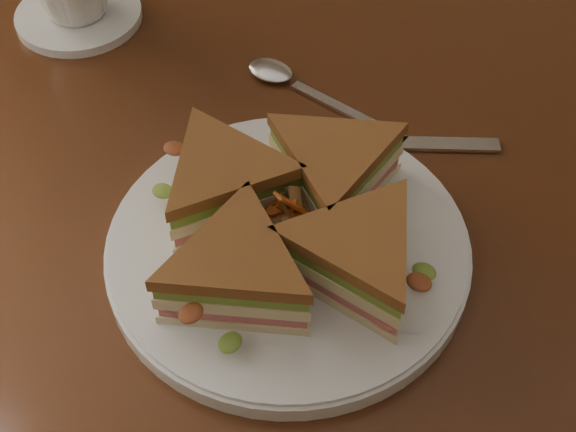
# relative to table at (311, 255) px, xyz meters

# --- Properties ---
(table) EXTENTS (1.20, 0.80, 0.75)m
(table) POSITION_rel_table_xyz_m (0.00, 0.00, 0.00)
(table) COLOR #33180B
(table) RESTS_ON ground
(plate) EXTENTS (0.30, 0.30, 0.02)m
(plate) POSITION_rel_table_xyz_m (0.02, -0.08, 0.11)
(plate) COLOR white
(plate) RESTS_ON table
(sandwich_wedges) EXTENTS (0.27, 0.27, 0.06)m
(sandwich_wedges) POSITION_rel_table_xyz_m (0.02, -0.08, 0.14)
(sandwich_wedges) COLOR beige
(sandwich_wedges) RESTS_ON plate
(crisps_mound) EXTENTS (0.09, 0.09, 0.05)m
(crisps_mound) POSITION_rel_table_xyz_m (0.02, -0.08, 0.14)
(crisps_mound) COLOR #B24A16
(crisps_mound) RESTS_ON plate
(spoon) EXTENTS (0.18, 0.04, 0.01)m
(spoon) POSITION_rel_table_xyz_m (-0.09, 0.10, 0.10)
(spoon) COLOR silver
(spoon) RESTS_ON table
(knife) EXTENTS (0.19, 0.12, 0.00)m
(knife) POSITION_rel_table_xyz_m (0.02, 0.08, 0.10)
(knife) COLOR silver
(knife) RESTS_ON table
(saucer) EXTENTS (0.13, 0.13, 0.01)m
(saucer) POSITION_rel_table_xyz_m (-0.34, 0.07, 0.10)
(saucer) COLOR white
(saucer) RESTS_ON table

